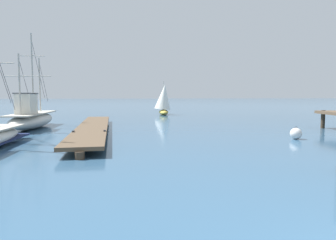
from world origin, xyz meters
The scene contains 4 objects.
floating_dock centered at (-6.21, 17.22, 0.36)m, with size 2.58×16.40×0.53m.
fishing_boat_0 centered at (-10.82, 20.42, 0.75)m, with size 2.07×8.08×6.77m.
mooring_buoy centered at (4.92, 12.92, 0.31)m, with size 0.61×0.61×0.69m.
distant_sailboat centered at (0.28, 34.05, 1.79)m, with size 2.37×3.91×4.03m.
Camera 1 is at (-4.05, -2.21, 2.37)m, focal length 32.49 mm.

